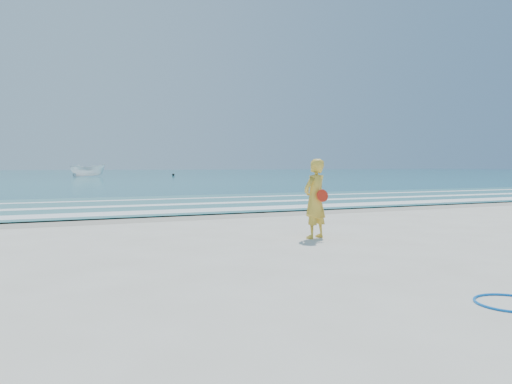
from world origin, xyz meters
name	(u,v)px	position (x,y,z in m)	size (l,w,h in m)	color
ground	(342,274)	(0.00, 0.00, 0.00)	(400.00, 400.00, 0.00)	silver
wet_sand	(177,217)	(0.00, 9.00, 0.00)	(400.00, 2.40, 0.00)	#B2A893
ocean	(53,173)	(0.00, 105.00, 0.02)	(400.00, 190.00, 0.04)	#19727F
shallow	(144,204)	(0.00, 14.00, 0.04)	(400.00, 10.00, 0.01)	#59B7AD
foam_near	(167,212)	(0.00, 10.30, 0.05)	(400.00, 1.40, 0.01)	white
foam_mid	(148,205)	(0.00, 13.20, 0.05)	(400.00, 0.90, 0.01)	white
foam_far	(133,200)	(0.00, 16.50, 0.05)	(400.00, 0.60, 0.01)	white
hoop	(510,303)	(0.85, -2.14, 0.01)	(0.78, 0.78, 0.03)	blue
boat	(88,170)	(3.15, 67.40, 0.95)	(1.78, 4.73, 1.83)	white
buoy	(173,175)	(15.67, 68.52, 0.24)	(0.39, 0.39, 0.39)	black
woman	(315,199)	(1.51, 3.27, 0.87)	(0.74, 0.62, 1.73)	gold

